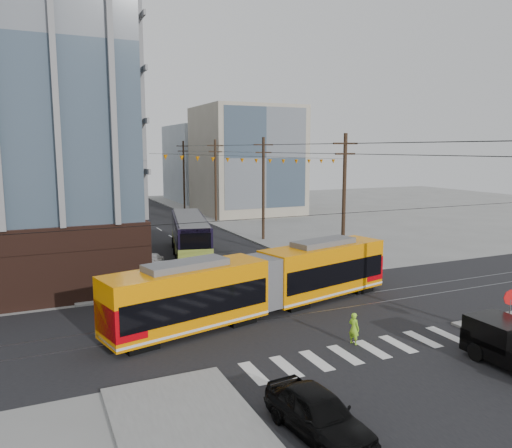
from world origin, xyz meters
The scene contains 15 objects.
ground centered at (0.00, 0.00, 0.00)m, with size 160.00×160.00×0.00m, color slate.
bg_bldg_nw_near centered at (-17.00, 52.00, 9.00)m, with size 18.00×16.00×18.00m, color #8C99A5.
bg_bldg_ne_near centered at (16.00, 48.00, 8.00)m, with size 14.00×14.00×16.00m, color gray.
bg_bldg_nw_far centered at (-14.00, 72.00, 10.00)m, with size 16.00×18.00×20.00m, color gray.
bg_bldg_ne_far centered at (18.00, 68.00, 7.00)m, with size 16.00×16.00×14.00m, color #8C99A5.
utility_pole_far centered at (8.50, 56.00, 5.50)m, with size 0.30×0.30×11.00m, color black.
streetcar centered at (-1.80, 4.28, 1.87)m, with size 19.45×2.73×3.75m, color orange, non-canonical shape.
city_bus centered at (-0.93, 21.88, 1.86)m, with size 2.85×13.13×3.72m, color black, non-canonical shape.
black_sedan centered at (-5.54, -8.26, 0.81)m, with size 1.91×4.74×1.62m, color black.
parked_car_silver centered at (-5.51, 14.27, 0.74)m, with size 1.57×4.49×1.48m, color #B8BBC1.
parked_car_white centered at (-5.41, 18.07, 0.66)m, with size 1.85×4.55×1.32m, color beige.
parked_car_grey centered at (-5.91, 26.23, 0.58)m, with size 1.93×4.19×1.17m, color #54555D.
pedestrian centered at (0.36, -2.04, 0.82)m, with size 0.60×0.39×1.65m, color #93DA26.
stop_sign centered at (7.37, -5.33, 1.35)m, with size 0.82×0.82×2.69m, color red, non-canonical shape.
jersey_barrier centered at (8.30, 13.16, 0.36)m, with size 0.82×3.63×0.73m, color gray.
Camera 1 is at (-14.08, -21.93, 9.82)m, focal length 35.00 mm.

